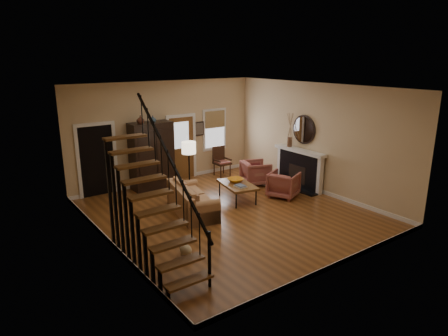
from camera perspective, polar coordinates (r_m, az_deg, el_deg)
room at (r=11.44m, az=-6.09°, el=2.81°), size 7.00×7.33×3.30m
staircase at (r=7.74m, az=-10.05°, el=-2.94°), size 0.94×2.80×3.20m
fireplace at (r=12.80m, az=10.82°, el=0.47°), size 0.33×1.95×2.30m
armoire at (r=12.62m, az=-10.29°, el=1.74°), size 1.30×0.60×2.10m
vase_a at (r=12.16m, az=-11.85°, el=6.78°), size 0.24×0.24×0.25m
vase_b at (r=12.33m, az=-10.14°, el=6.90°), size 0.20×0.20×0.21m
sofa at (r=10.63m, az=-4.57°, el=-4.58°), size 1.27×2.11×0.73m
coffee_table at (r=11.56m, az=1.90°, el=-3.43°), size 1.02×1.45×0.51m
bowl at (r=11.61m, az=1.66°, el=-1.75°), size 0.45×0.45×0.11m
books at (r=11.18m, az=2.36°, el=-2.59°), size 0.24×0.33×0.06m
armchair_left at (r=11.95m, az=8.51°, el=-2.34°), size 1.08×1.07×0.75m
armchair_right at (r=12.98m, az=4.54°, el=-0.69°), size 1.07×1.06×0.77m
floor_lamp at (r=11.35m, az=-4.98°, el=-0.56°), size 0.53×0.53×1.74m
side_chair at (r=13.83m, az=-0.27°, el=0.93°), size 0.54×0.54×1.02m
dog at (r=8.50m, az=-5.48°, el=-11.69°), size 0.25×0.41×0.29m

